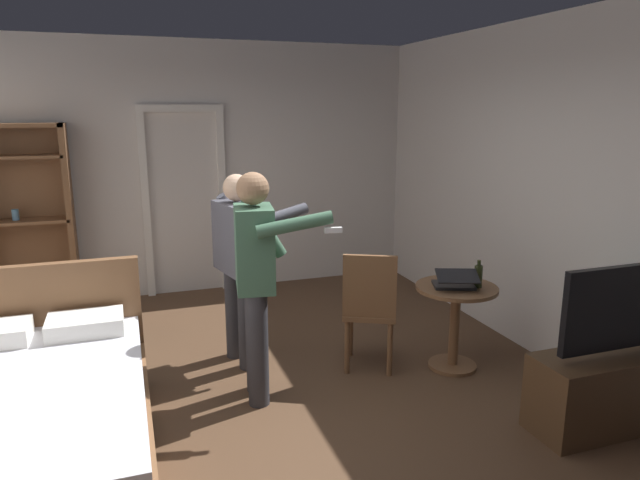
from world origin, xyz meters
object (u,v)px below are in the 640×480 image
object	(u,v)px
side_table	(455,313)
laptop	(455,282)
bed	(30,423)
bookshelf	(25,213)
person_blue_shirt	(257,273)
bottle_on_table	(478,276)
tv_flatscreen	(613,380)
suitcase_dark	(93,319)
wooden_chair	(370,306)
person_striped_shirt	(240,256)

from	to	relation	value
side_table	laptop	distance (m)	0.29
bed	bookshelf	xyz separation A→B (m)	(-0.36, 2.99, 0.75)
person_blue_shirt	bottle_on_table	bearing A→B (deg)	-3.83
bookshelf	side_table	xyz separation A→B (m)	(3.44, -2.60, -0.58)
tv_flatscreen	suitcase_dark	distance (m)	4.22
wooden_chair	tv_flatscreen	bearing A→B (deg)	-47.76
bookshelf	bottle_on_table	distance (m)	4.48
bed	suitcase_dark	bearing A→B (deg)	81.84
person_striped_shirt	suitcase_dark	size ratio (longest dim) A/B	2.80
tv_flatscreen	side_table	xyz separation A→B (m)	(-0.52, 1.11, 0.15)
person_striped_shirt	bed	bearing A→B (deg)	-144.14
bookshelf	person_blue_shirt	distance (m)	3.15
tv_flatscreen	person_blue_shirt	xyz separation A→B (m)	(-2.14, 1.15, 0.63)
wooden_chair	laptop	bearing A→B (deg)	-20.51
tv_flatscreen	laptop	world-z (taller)	tv_flatscreen
tv_flatscreen	person_striped_shirt	distance (m)	2.84
tv_flatscreen	person_striped_shirt	bearing A→B (deg)	140.04
wooden_chair	person_blue_shirt	size ratio (longest dim) A/B	0.59
side_table	person_striped_shirt	distance (m)	1.81
tv_flatscreen	bed	bearing A→B (deg)	168.62
tv_flatscreen	bottle_on_table	size ratio (longest dim) A/B	5.02
bottle_on_table	suitcase_dark	size ratio (longest dim) A/B	0.40
wooden_chair	person_striped_shirt	distance (m)	1.12
bed	bookshelf	bearing A→B (deg)	96.81
bed	person_blue_shirt	world-z (taller)	person_blue_shirt
bed	side_table	xyz separation A→B (m)	(3.08, 0.39, 0.17)
tv_flatscreen	person_blue_shirt	size ratio (longest dim) A/B	0.67
laptop	person_striped_shirt	world-z (taller)	person_striped_shirt
bookshelf	laptop	distance (m)	4.31
bookshelf	person_blue_shirt	size ratio (longest dim) A/B	1.17
tv_flatscreen	side_table	size ratio (longest dim) A/B	1.61
tv_flatscreen	bottle_on_table	xyz separation A→B (m)	(-0.38, 1.03, 0.47)
bed	tv_flatscreen	bearing A→B (deg)	-11.38
bed	bookshelf	distance (m)	3.10
bed	bookshelf	world-z (taller)	bookshelf
tv_flatscreen	suitcase_dark	bearing A→B (deg)	142.22
laptop	person_blue_shirt	bearing A→B (deg)	177.16
side_table	laptop	xyz separation A→B (m)	(-0.05, -0.04, 0.28)
bookshelf	laptop	size ratio (longest dim) A/B	4.64
bed	wooden_chair	bearing A→B (deg)	13.58
bottle_on_table	person_striped_shirt	xyz separation A→B (m)	(-1.76, 0.75, 0.13)
person_striped_shirt	suitcase_dark	world-z (taller)	person_striped_shirt
bookshelf	suitcase_dark	size ratio (longest dim) A/B	3.44
laptop	suitcase_dark	bearing A→B (deg)	151.42
tv_flatscreen	person_striped_shirt	size ratio (longest dim) A/B	0.71
bed	person_striped_shirt	world-z (taller)	person_striped_shirt
bed	bottle_on_table	bearing A→B (deg)	5.47
bottle_on_table	person_blue_shirt	xyz separation A→B (m)	(-1.76, 0.12, 0.16)
side_table	bookshelf	bearing A→B (deg)	142.91
person_blue_shirt	person_striped_shirt	bearing A→B (deg)	89.56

